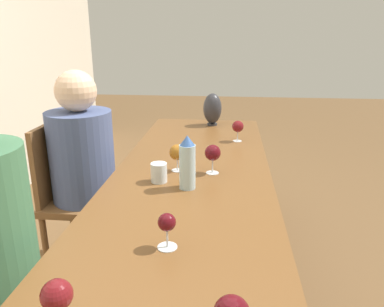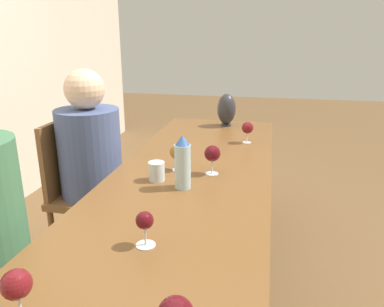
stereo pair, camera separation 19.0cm
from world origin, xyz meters
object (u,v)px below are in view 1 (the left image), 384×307
at_px(water_bottle, 187,163).
at_px(wine_glass_5, 167,224).
at_px(water_tumbler, 159,173).
at_px(wine_glass_1, 238,127).
at_px(chair_far, 74,193).
at_px(wine_glass_6, 213,153).
at_px(person_far, 86,169).
at_px(wine_glass_0, 57,296).
at_px(wine_glass_4, 177,153).
at_px(vase, 212,109).

xyz_separation_m(water_bottle, wine_glass_5, (-0.51, 0.01, -0.03)).
xyz_separation_m(water_tumbler, wine_glass_5, (-0.57, -0.13, 0.04)).
height_order(water_tumbler, wine_glass_1, wine_glass_1).
bearing_deg(water_tumbler, chair_far, 60.51).
distance_m(wine_glass_6, person_far, 0.80).
xyz_separation_m(water_tumbler, chair_far, (0.33, 0.59, -0.28)).
bearing_deg(wine_glass_0, water_bottle, -12.83).
height_order(wine_glass_0, wine_glass_4, same).
distance_m(water_tumbler, wine_glass_0, 0.96).
xyz_separation_m(water_tumbler, wine_glass_0, (-0.96, 0.06, 0.06)).
xyz_separation_m(wine_glass_1, chair_far, (-0.41, 0.97, -0.33)).
relative_size(wine_glass_0, wine_glass_6, 0.95).
distance_m(water_bottle, wine_glass_1, 0.84).
bearing_deg(wine_glass_6, chair_far, 77.13).
height_order(water_bottle, wine_glass_0, water_bottle).
distance_m(wine_glass_1, person_far, 0.99).
height_order(wine_glass_4, chair_far, chair_far).
relative_size(water_tumbler, chair_far, 0.10).
distance_m(vase, wine_glass_6, 1.04).
bearing_deg(water_bottle, person_far, 58.52).
bearing_deg(person_far, chair_far, 90.00).
height_order(vase, wine_glass_4, vase).
bearing_deg(water_bottle, water_tumbler, 66.27).
height_order(water_tumbler, wine_glass_6, wine_glass_6).
xyz_separation_m(wine_glass_0, wine_glass_5, (0.39, -0.19, -0.01)).
bearing_deg(wine_glass_4, wine_glass_5, -174.78).
height_order(wine_glass_6, person_far, person_far).
relative_size(chair_far, person_far, 0.75).
xyz_separation_m(water_bottle, wine_glass_1, (0.81, -0.24, -0.02)).
bearing_deg(chair_far, water_tumbler, -119.49).
bearing_deg(wine_glass_0, wine_glass_4, -6.54).
distance_m(wine_glass_0, chair_far, 1.43).
relative_size(water_bottle, vase, 1.03).
height_order(water_bottle, chair_far, water_bottle).
relative_size(wine_glass_4, chair_far, 0.16).
distance_m(wine_glass_5, person_far, 1.12).
xyz_separation_m(wine_glass_1, wine_glass_6, (-0.60, 0.14, 0.01)).
height_order(water_bottle, wine_glass_6, water_bottle).
distance_m(wine_glass_0, wine_glass_5, 0.44).
height_order(wine_glass_4, wine_glass_5, wine_glass_4).
bearing_deg(wine_glass_1, chair_far, 113.02).
height_order(wine_glass_0, wine_glass_1, wine_glass_0).
height_order(wine_glass_1, wine_glass_4, wine_glass_4).
xyz_separation_m(vase, wine_glass_1, (-0.43, -0.19, -0.03)).
bearing_deg(wine_glass_6, water_tumbler, 119.31).
relative_size(water_tumbler, wine_glass_5, 0.74).
relative_size(vase, chair_far, 0.27).
bearing_deg(wine_glass_5, wine_glass_4, 5.22).
distance_m(water_bottle, wine_glass_5, 0.51).
bearing_deg(wine_glass_0, vase, -6.89).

